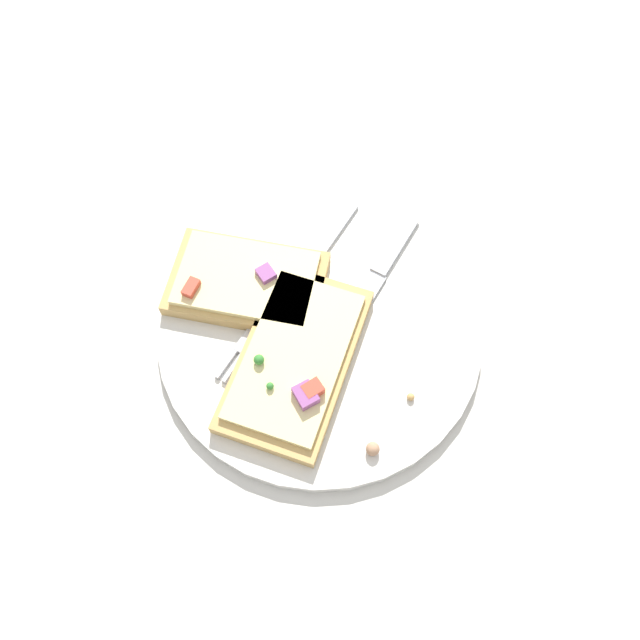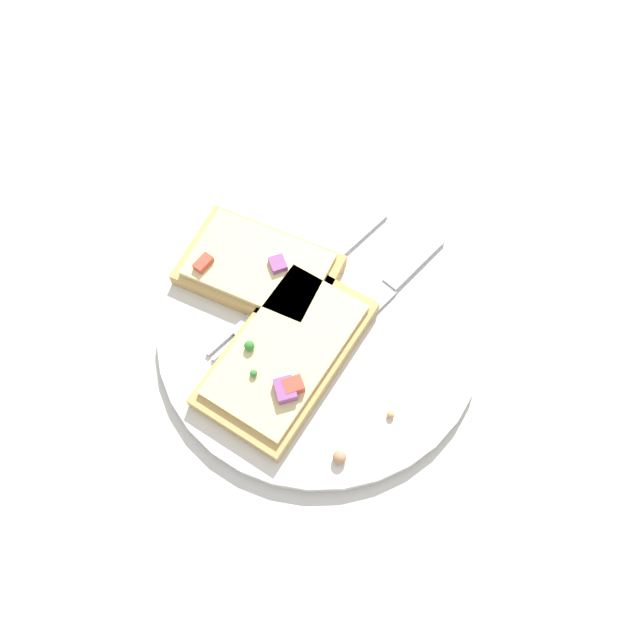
# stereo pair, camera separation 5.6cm
# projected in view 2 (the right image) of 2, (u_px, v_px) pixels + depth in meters

# --- Properties ---
(ground_plane) EXTENTS (4.00, 4.00, 0.00)m
(ground_plane) POSITION_uv_depth(u_px,v_px,m) (320.00, 330.00, 0.58)
(ground_plane) COLOR beige
(plate) EXTENTS (0.30, 0.30, 0.01)m
(plate) POSITION_uv_depth(u_px,v_px,m) (320.00, 328.00, 0.58)
(plate) COLOR silver
(plate) RESTS_ON ground
(fork) EXTENTS (0.19, 0.15, 0.01)m
(fork) POSITION_uv_depth(u_px,v_px,m) (294.00, 292.00, 0.58)
(fork) COLOR #B7B7BC
(fork) RESTS_ON plate
(knife) EXTENTS (0.16, 0.14, 0.01)m
(knife) POSITION_uv_depth(u_px,v_px,m) (383.00, 292.00, 0.58)
(knife) COLOR #B7B7BC
(knife) RESTS_ON plate
(pizza_slice_main) EXTENTS (0.18, 0.19, 0.03)m
(pizza_slice_main) POSITION_uv_depth(u_px,v_px,m) (287.00, 353.00, 0.55)
(pizza_slice_main) COLOR tan
(pizza_slice_main) RESTS_ON plate
(pizza_slice_corner) EXTENTS (0.17, 0.15, 0.03)m
(pizza_slice_corner) POSITION_uv_depth(u_px,v_px,m) (259.00, 269.00, 0.59)
(pizza_slice_corner) COLOR tan
(pizza_slice_corner) RESTS_ON plate
(crumb_scatter) EXTENTS (0.08, 0.15, 0.01)m
(crumb_scatter) POSITION_uv_depth(u_px,v_px,m) (330.00, 388.00, 0.54)
(crumb_scatter) COLOR tan
(crumb_scatter) RESTS_ON plate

